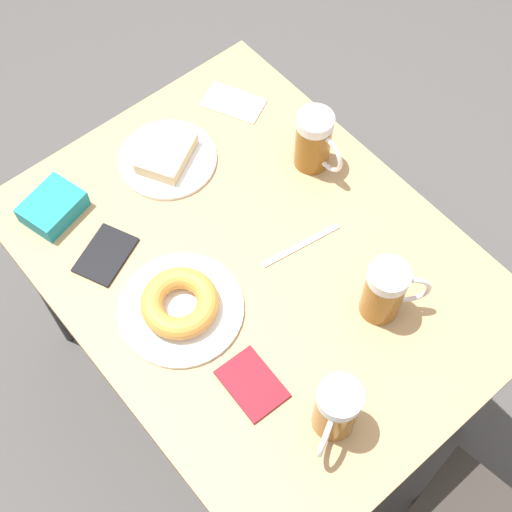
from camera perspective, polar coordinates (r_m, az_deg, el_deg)
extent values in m
plane|color=#474442|center=(2.11, 0.00, -9.79)|extent=(8.00, 8.00, 0.00)
cube|color=tan|center=(1.48, 0.00, -0.67)|extent=(0.76, 1.01, 0.03)
cylinder|color=black|center=(2.09, -1.12, 8.44)|extent=(0.04, 0.04, 0.68)
cylinder|color=black|center=(1.93, -16.77, -2.17)|extent=(0.04, 0.04, 0.68)
cylinder|color=black|center=(1.83, 18.00, -9.75)|extent=(0.04, 0.04, 0.68)
cylinder|color=#2D2823|center=(1.85, 14.18, -17.47)|extent=(0.03, 0.03, 0.45)
cylinder|color=white|center=(1.61, -7.08, 7.70)|extent=(0.22, 0.22, 0.01)
cube|color=#D1B27F|center=(1.59, -7.16, 8.15)|extent=(0.16, 0.15, 0.03)
cylinder|color=white|center=(1.41, -6.02, -4.22)|extent=(0.25, 0.25, 0.01)
torus|color=#D18938|center=(1.39, -6.12, -3.75)|extent=(0.15, 0.15, 0.04)
cylinder|color=#8C5619|center=(1.38, 10.12, -3.01)|extent=(0.08, 0.08, 0.12)
cylinder|color=white|center=(1.32, 10.61, -1.58)|extent=(0.08, 0.08, 0.02)
torus|color=silver|center=(1.38, 12.00, -2.69)|extent=(0.08, 0.06, 0.09)
cylinder|color=#8C5619|center=(1.56, 4.57, 8.93)|extent=(0.08, 0.08, 0.12)
cylinder|color=white|center=(1.50, 4.76, 10.67)|extent=(0.08, 0.08, 0.02)
torus|color=silver|center=(1.53, 5.70, 8.20)|extent=(0.01, 0.09, 0.09)
cylinder|color=#8C5619|center=(1.28, 6.40, -12.18)|extent=(0.08, 0.08, 0.12)
cylinder|color=white|center=(1.21, 6.74, -11.14)|extent=(0.08, 0.08, 0.02)
torus|color=silver|center=(1.26, 5.76, -13.79)|extent=(0.09, 0.05, 0.09)
cube|color=white|center=(1.71, -1.79, 12.14)|extent=(0.13, 0.16, 0.00)
cube|color=silver|center=(1.48, 3.63, 0.86)|extent=(0.19, 0.04, 0.00)
cube|color=black|center=(1.50, -11.94, 0.09)|extent=(0.15, 0.13, 0.01)
cube|color=maroon|center=(1.35, -0.32, -10.19)|extent=(0.09, 0.13, 0.01)
cube|color=teal|center=(1.57, -15.95, 3.79)|extent=(0.14, 0.12, 0.04)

